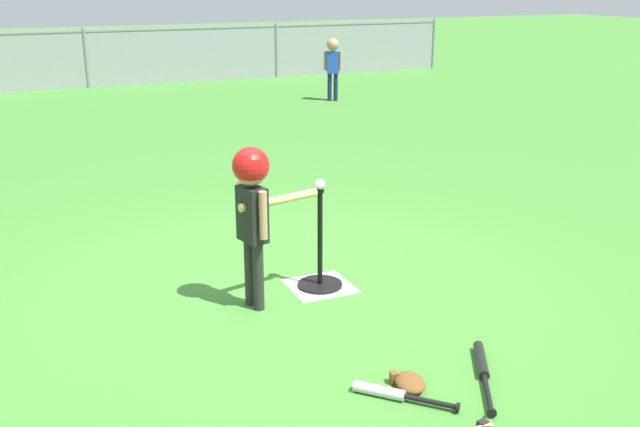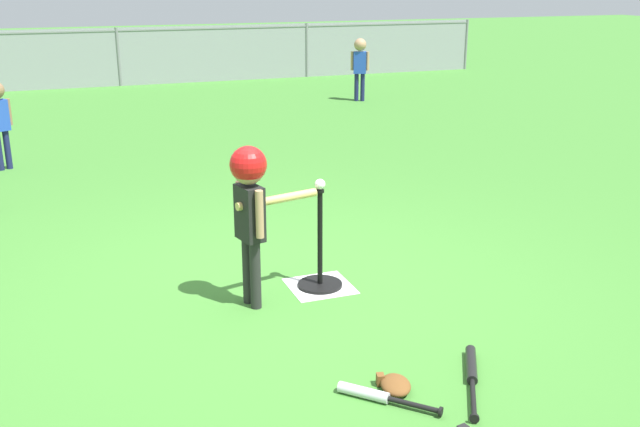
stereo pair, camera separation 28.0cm
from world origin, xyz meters
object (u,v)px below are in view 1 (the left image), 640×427
(baseball_on_tee, at_px, (320,184))
(spare_bat_black, at_px, (482,367))
(spare_bat_silver, at_px, (390,393))
(glove_near_bats, at_px, (409,382))
(batting_tee, at_px, (320,271))
(batter_child, at_px, (253,195))
(fielder_near_right, at_px, (333,61))

(baseball_on_tee, height_order, spare_bat_black, baseball_on_tee)
(baseball_on_tee, xyz_separation_m, spare_bat_silver, (-0.25, -1.49, -0.73))
(glove_near_bats, bearing_deg, spare_bat_silver, -162.18)
(baseball_on_tee, bearing_deg, batting_tee, 176.42)
(spare_bat_silver, bearing_deg, baseball_on_tee, 80.33)
(batting_tee, xyz_separation_m, spare_bat_silver, (-0.25, -1.49, -0.09))
(batting_tee, bearing_deg, batter_child, -166.67)
(batting_tee, relative_size, batter_child, 0.66)
(baseball_on_tee, xyz_separation_m, spare_bat_black, (0.36, -1.46, -0.73))
(batter_child, distance_m, glove_near_bats, 1.57)
(fielder_near_right, bearing_deg, spare_bat_silver, -113.00)
(batter_child, height_order, fielder_near_right, batter_child)
(baseball_on_tee, distance_m, batter_child, 0.54)
(batter_child, bearing_deg, spare_bat_black, -56.48)
(baseball_on_tee, distance_m, fielder_near_right, 8.22)
(batting_tee, distance_m, spare_bat_silver, 1.51)
(batter_child, relative_size, glove_near_bats, 4.33)
(fielder_near_right, xyz_separation_m, spare_bat_black, (-3.17, -8.88, -0.67))
(baseball_on_tee, xyz_separation_m, batter_child, (-0.53, -0.12, 0.02))
(batting_tee, bearing_deg, spare_bat_silver, -99.67)
(fielder_near_right, relative_size, spare_bat_silver, 2.45)
(fielder_near_right, relative_size, glove_near_bats, 4.29)
(baseball_on_tee, height_order, spare_bat_silver, baseball_on_tee)
(batting_tee, distance_m, glove_near_bats, 1.45)
(batting_tee, xyz_separation_m, baseball_on_tee, (0.00, -0.00, 0.64))
(baseball_on_tee, bearing_deg, batter_child, -166.67)
(spare_bat_silver, xyz_separation_m, spare_bat_black, (0.61, 0.03, 0.00))
(batter_child, xyz_separation_m, spare_bat_silver, (0.27, -1.36, -0.75))
(batting_tee, bearing_deg, spare_bat_black, -76.29)
(baseball_on_tee, xyz_separation_m, fielder_near_right, (3.53, 7.42, -0.06))
(batting_tee, distance_m, spare_bat_black, 1.50)
(fielder_near_right, height_order, spare_bat_black, fielder_near_right)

